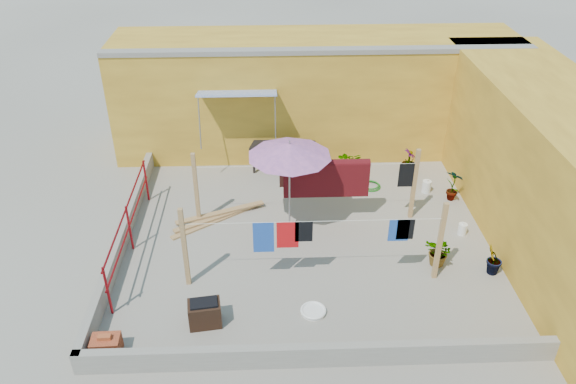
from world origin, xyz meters
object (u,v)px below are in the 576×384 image
object	(u,v)px
white_basin	(313,311)
green_hose	(370,186)
brazier	(205,313)
water_jug_b	(426,186)
brick_stack	(106,346)
water_jug_a	(462,229)
patio_umbrella	(290,150)
outdoor_table	(283,147)
plant_back_a	(347,164)

from	to	relation	value
white_basin	green_hose	xyz separation A→B (m)	(1.83, 4.54, -0.01)
brazier	water_jug_b	world-z (taller)	brazier
brick_stack	green_hose	xyz separation A→B (m)	(5.48, 5.41, -0.15)
brick_stack	water_jug_a	xyz separation A→B (m)	(7.22, 3.26, -0.05)
brick_stack	green_hose	size ratio (longest dim) A/B	0.94
patio_umbrella	brazier	distance (m)	3.89
green_hose	brick_stack	bearing A→B (deg)	-135.42
outdoor_table	water_jug_b	distance (m)	3.88
brazier	white_basin	world-z (taller)	brazier
plant_back_a	patio_umbrella	bearing A→B (deg)	-125.74
plant_back_a	outdoor_table	bearing A→B (deg)	165.36
white_basin	plant_back_a	size ratio (longest dim) A/B	0.65
patio_umbrella	white_basin	xyz separation A→B (m)	(0.34, -2.85, -1.94)
brick_stack	plant_back_a	world-z (taller)	plant_back_a
brazier	water_jug_a	world-z (taller)	brazier
water_jug_a	brazier	bearing A→B (deg)	-154.98
patio_umbrella	green_hose	distance (m)	3.37
green_hose	white_basin	bearing A→B (deg)	-111.98
brazier	green_hose	world-z (taller)	brazier
brazier	plant_back_a	xyz separation A→B (m)	(3.29, 5.30, 0.12)
white_basin	water_jug_b	size ratio (longest dim) A/B	1.38
water_jug_a	water_jug_b	bearing A→B (deg)	101.03
outdoor_table	brick_stack	bearing A→B (deg)	-116.85
patio_umbrella	outdoor_table	xyz separation A→B (m)	(-0.07, 2.69, -1.29)
brick_stack	brazier	world-z (taller)	brazier
green_hose	plant_back_a	distance (m)	0.86
patio_umbrella	white_basin	distance (m)	3.46
patio_umbrella	plant_back_a	world-z (taller)	patio_umbrella
green_hose	patio_umbrella	bearing A→B (deg)	-142.05
white_basin	brazier	bearing A→B (deg)	-174.14
patio_umbrella	plant_back_a	bearing A→B (deg)	54.26
water_jug_a	plant_back_a	bearing A→B (deg)	130.35
water_jug_a	green_hose	world-z (taller)	water_jug_a
brazier	water_jug_a	bearing A→B (deg)	25.02
water_jug_b	plant_back_a	xyz separation A→B (m)	(-1.93, 0.84, 0.22)
brick_stack	white_basin	xyz separation A→B (m)	(3.65, 0.86, -0.14)
white_basin	water_jug_a	bearing A→B (deg)	33.88
brick_stack	white_basin	distance (m)	3.75
water_jug_a	plant_back_a	xyz separation A→B (m)	(-2.29, 2.70, 0.24)
patio_umbrella	brick_stack	distance (m)	5.29
brazier	plant_back_a	distance (m)	6.24
white_basin	water_jug_a	size ratio (longest dim) A/B	1.59
patio_umbrella	water_jug_b	size ratio (longest dim) A/B	6.17
green_hose	plant_back_a	xyz separation A→B (m)	(-0.55, 0.55, 0.34)
plant_back_a	brazier	bearing A→B (deg)	-121.82
brazier	plant_back_a	size ratio (longest dim) A/B	0.84
patio_umbrella	water_jug_a	world-z (taller)	patio_umbrella
outdoor_table	water_jug_a	bearing A→B (deg)	-38.25
brick_stack	green_hose	distance (m)	7.70
water_jug_a	plant_back_a	distance (m)	3.55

